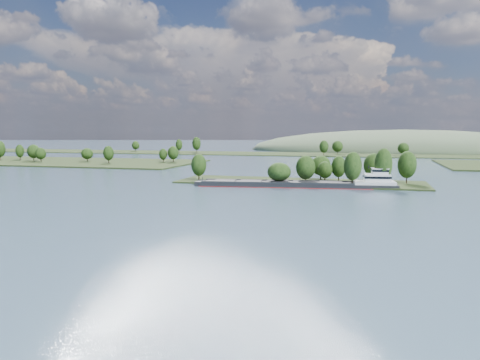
% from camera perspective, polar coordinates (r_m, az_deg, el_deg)
% --- Properties ---
extents(ground, '(1800.00, 1800.00, 0.00)m').
position_cam_1_polar(ground, '(134.62, 3.67, -3.12)').
color(ground, '#35485C').
rests_on(ground, ground).
extents(tree_island, '(100.00, 33.24, 15.59)m').
position_cam_1_polar(tree_island, '(190.72, 9.49, 0.79)').
color(tree_island, black).
rests_on(tree_island, ground).
extents(back_shoreline, '(900.00, 60.00, 15.80)m').
position_cam_1_polar(back_shoreline, '(410.97, 12.80, 3.07)').
color(back_shoreline, black).
rests_on(back_shoreline, ground).
extents(hill_west, '(320.00, 160.00, 44.00)m').
position_cam_1_polar(hill_west, '(511.65, 19.12, 3.37)').
color(hill_west, '#415339').
rests_on(hill_west, ground).
extents(cargo_barge, '(76.72, 18.29, 10.30)m').
position_cam_1_polar(cargo_barge, '(179.50, 8.38, -0.43)').
color(cargo_barge, black).
rests_on(cargo_barge, ground).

